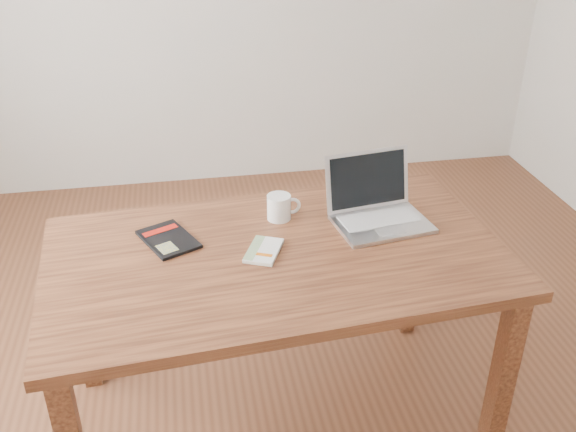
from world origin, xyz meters
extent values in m
plane|color=brown|center=(0.00, 0.00, 0.00)|extent=(4.00, 4.00, 0.00)
cube|color=brown|center=(-0.09, -0.20, 0.73)|extent=(1.59, 0.99, 0.04)
cube|color=brown|center=(0.63, -0.51, 0.35)|extent=(0.07, 0.07, 0.71)
cube|color=brown|center=(-0.82, 0.12, 0.35)|extent=(0.07, 0.07, 0.71)
cube|color=brown|center=(0.58, 0.23, 0.35)|extent=(0.07, 0.07, 0.71)
cube|color=beige|center=(-0.13, -0.19, 0.76)|extent=(0.16, 0.19, 0.01)
cube|color=white|center=(-0.13, -0.19, 0.76)|extent=(0.16, 0.19, 0.01)
cube|color=gray|center=(-0.16, -0.18, 0.76)|extent=(0.10, 0.16, 0.00)
cube|color=orange|center=(-0.14, -0.23, 0.76)|extent=(0.06, 0.04, 0.00)
cube|color=black|center=(-0.45, -0.06, 0.76)|extent=(0.23, 0.26, 0.01)
cube|color=#B1170C|center=(-0.47, 0.00, 0.76)|extent=(0.13, 0.08, 0.00)
cube|color=gray|center=(-0.45, -0.13, 0.76)|extent=(0.08, 0.08, 0.00)
cube|color=silver|center=(0.31, -0.09, 0.76)|extent=(0.36, 0.28, 0.01)
cube|color=#BBBBBE|center=(0.31, -0.06, 0.77)|extent=(0.30, 0.16, 0.00)
cube|color=#BCBCC1|center=(0.32, -0.16, 0.77)|extent=(0.10, 0.06, 0.00)
cube|color=silver|center=(0.29, 0.04, 0.87)|extent=(0.33, 0.10, 0.22)
cube|color=black|center=(0.29, 0.04, 0.87)|extent=(0.30, 0.09, 0.19)
cylinder|color=white|center=(-0.04, 0.03, 0.80)|extent=(0.09, 0.09, 0.09)
cylinder|color=black|center=(-0.04, 0.03, 0.84)|extent=(0.07, 0.07, 0.01)
torus|color=white|center=(0.00, 0.03, 0.80)|extent=(0.06, 0.02, 0.06)
camera|label=1|loc=(-0.37, -2.00, 1.89)|focal=40.00mm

